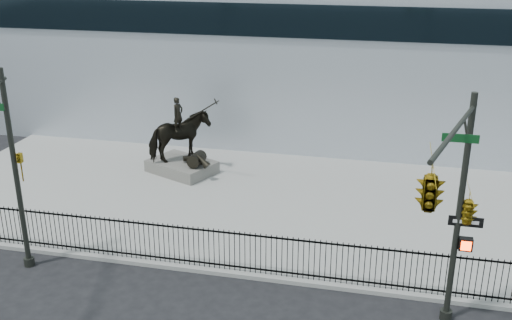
# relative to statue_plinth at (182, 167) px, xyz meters

# --- Properties ---
(ground) EXTENTS (120.00, 120.00, 0.00)m
(ground) POSITION_rel_statue_plinth_xyz_m (4.64, -9.45, -0.43)
(ground) COLOR black
(ground) RESTS_ON ground
(plaza) EXTENTS (30.00, 12.00, 0.15)m
(plaza) POSITION_rel_statue_plinth_xyz_m (4.64, -2.45, -0.36)
(plaza) COLOR #959592
(plaza) RESTS_ON ground
(building) EXTENTS (44.00, 14.00, 9.00)m
(building) POSITION_rel_statue_plinth_xyz_m (4.64, 10.55, 4.07)
(building) COLOR silver
(building) RESTS_ON ground
(picket_fence) EXTENTS (22.10, 0.10, 1.50)m
(picket_fence) POSITION_rel_statue_plinth_xyz_m (4.64, -8.20, 0.47)
(picket_fence) COLOR black
(picket_fence) RESTS_ON plaza
(statue_plinth) EXTENTS (3.60, 3.12, 0.57)m
(statue_plinth) POSITION_rel_statue_plinth_xyz_m (0.00, 0.00, 0.00)
(statue_plinth) COLOR #5C5954
(statue_plinth) RESTS_ON plaza
(equestrian_statue) EXTENTS (3.56, 3.01, 3.28)m
(equestrian_statue) POSITION_rel_statue_plinth_xyz_m (0.05, -0.02, 1.47)
(equestrian_statue) COLOR black
(equestrian_statue) RESTS_ON statue_plinth
(traffic_signal_left) EXTENTS (1.52, 4.84, 7.00)m
(traffic_signal_left) POSITION_rel_statue_plinth_xyz_m (-2.11, -10.07, 3.60)
(traffic_signal_left) COLOR black
(traffic_signal_left) RESTS_ON ground
(traffic_signal_right) EXTENTS (2.17, 6.86, 7.00)m
(traffic_signal_right) POSITION_rel_statue_plinth_xyz_m (11.11, -11.45, 4.42)
(traffic_signal_right) COLOR black
(traffic_signal_right) RESTS_ON ground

